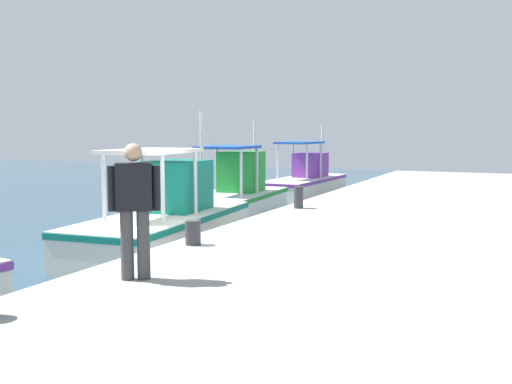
% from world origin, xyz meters
% --- Properties ---
extents(quay_pier, '(36.00, 10.00, 0.80)m').
position_xyz_m(quay_pier, '(0.00, -5.00, 0.40)').
color(quay_pier, '#9E9E99').
rests_on(quay_pier, ground).
extents(fishing_boat_third, '(5.59, 2.42, 3.14)m').
position_xyz_m(fishing_boat_third, '(1.49, 1.83, 0.66)').
color(fishing_boat_third, silver).
rests_on(fishing_boat_third, ground).
extents(fishing_boat_fourth, '(5.03, 2.34, 3.00)m').
position_xyz_m(fishing_boat_fourth, '(6.82, 2.78, 0.64)').
color(fishing_boat_fourth, white).
rests_on(fishing_boat_fourth, ground).
extents(fishing_boat_fifth, '(5.80, 1.98, 2.93)m').
position_xyz_m(fishing_boat_fifth, '(13.33, 2.83, 0.58)').
color(fishing_boat_fifth, silver).
rests_on(fishing_boat_fifth, ground).
extents(fisherman_standing, '(0.44, 0.55, 1.70)m').
position_xyz_m(fisherman_standing, '(-3.34, -0.93, 1.74)').
color(fisherman_standing, '#3F3F42').
rests_on(fisherman_standing, quay_pier).
extents(mooring_bollard_third, '(0.25, 0.25, 0.40)m').
position_xyz_m(mooring_bollard_third, '(-1.15, -0.45, 1.00)').
color(mooring_bollard_third, '#333338').
rests_on(mooring_bollard_third, quay_pier).
extents(mooring_bollard_fourth, '(0.22, 0.22, 0.53)m').
position_xyz_m(mooring_bollard_fourth, '(3.76, -0.45, 1.06)').
color(mooring_bollard_fourth, '#333338').
rests_on(mooring_bollard_fourth, quay_pier).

